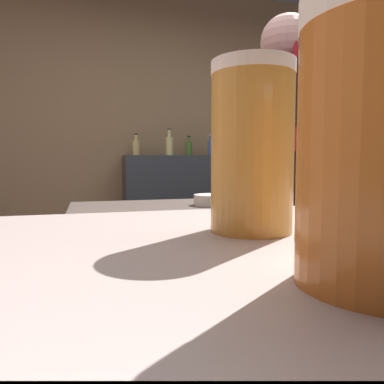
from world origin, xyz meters
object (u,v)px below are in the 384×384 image
Objects in this scene: bottle_hot_sauce at (136,147)px; bottle_olive_oil at (169,145)px; bartender at (284,189)px; mixing_bowl at (213,200)px; knife_block at (361,182)px; chefs_knife at (292,202)px; bottle_soy at (189,148)px; bottle_vinegar at (211,148)px; pint_glass_near at (252,148)px.

bottle_olive_oil is at bearing -34.61° from bottle_hot_sauce.
mixing_bowl is at bearing 34.77° from bartender.
knife_block is 1.25× the size of bottle_olive_oil.
chefs_knife is 1.47m from bottle_soy.
mixing_bowl is 0.47m from chefs_knife.
bartender is 0.86m from knife_block.
bartender is 1.74m from bottle_vinegar.
chefs_knife is at bearing 0.85° from mixing_bowl.
bottle_vinegar is at bearing 7.59° from bottle_olive_oil.
pint_glass_near is 3.03m from bottle_soy.
bartender reaches higher than chefs_knife.
bottle_soy is (0.22, 0.16, -0.02)m from bottle_olive_oil.
pint_glass_near is (-1.42, -1.53, 0.13)m from knife_block.
bartender is 9.22× the size of bottle_vinegar.
pint_glass_near is 2.96m from bottle_vinegar.
mixing_bowl is 0.83× the size of chefs_knife.
chefs_knife is 1.35m from bottle_vinegar.
mixing_bowl reaches higher than chefs_knife.
pint_glass_near reaches higher than mixing_bowl.
bottle_soy reaches higher than pint_glass_near.
bottle_soy reaches higher than knife_block.
bottle_olive_oil is 0.31m from bottle_hot_sauce.
bartender is at bearing 58.77° from pint_glass_near.
bottle_hot_sauce is at bearing 178.35° from bottle_soy.
bottle_vinegar reaches higher than bottle_soy.
chefs_knife is 1.28× the size of bottle_vinegar.
bottle_hot_sauce is at bearing 98.51° from mixing_bowl.
bartender is at bearing -77.66° from bottle_hot_sauce.
bottle_hot_sauce is 1.03× the size of bottle_vinegar.
bottle_olive_oil reaches higher than knife_block.
bottle_vinegar is at bearing -33.83° from bottle_soy.
pint_glass_near is (-0.95, -1.51, 0.23)m from chefs_knife.
bottle_hot_sauce is at bearing 111.92° from chefs_knife.
chefs_knife is at bearing -71.29° from bottle_olive_oil.
pint_glass_near is at bearing 158.47° from bartender.
chefs_knife is 1.24× the size of bottle_hot_sauce.
bottle_vinegar reaches higher than pint_glass_near.
bottle_vinegar is at bearing 71.86° from mixing_bowl.
bottle_hot_sauce reaches higher than bottle_vinegar.
bartender is 8.67× the size of mixing_bowl.
mixing_bowl is 1.48m from bottle_soy.
chefs_knife is (-0.47, -0.02, -0.10)m from knife_block.
mixing_bowl is 1.03× the size of bottle_hot_sauce.
bottle_soy is 0.96× the size of bottle_vinegar.
knife_block is 1.51× the size of bottle_vinegar.
mixing_bowl is 1.38× the size of pint_glass_near.
chefs_knife is at bearing -177.61° from knife_block.
bottle_olive_oil is 1.25× the size of bottle_soy.
knife_block reaches higher than mixing_bowl.
bartender is 7.66× the size of bottle_olive_oil.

